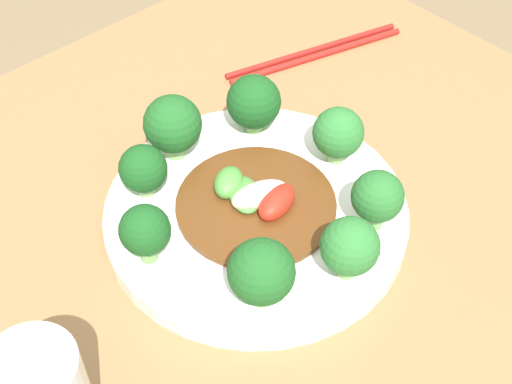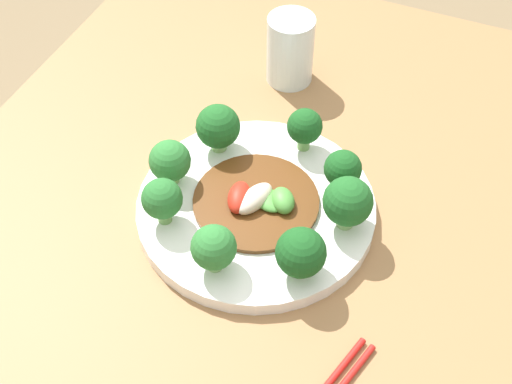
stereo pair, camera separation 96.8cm
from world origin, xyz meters
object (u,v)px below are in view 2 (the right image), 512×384
at_px(broccoli_northwest, 343,169).
at_px(broccoli_east, 214,248).
at_px(broccoli_west, 305,127).
at_px(plate, 256,208).
at_px(drinking_glass, 290,50).
at_px(broccoli_south, 170,161).
at_px(broccoli_north, 348,202).
at_px(broccoli_northeast, 301,253).
at_px(stirfry_center, 257,200).
at_px(broccoli_southeast, 162,199).
at_px(broccoli_southwest, 218,127).

bearing_deg(broccoli_northwest, broccoli_east, -28.43).
bearing_deg(broccoli_west, plate, -9.91).
bearing_deg(drinking_glass, broccoli_west, 27.54).
distance_m(broccoli_south, drinking_glass, 0.26).
relative_size(plate, broccoli_east, 4.73).
bearing_deg(drinking_glass, broccoli_northwest, 36.61).
distance_m(broccoli_north, broccoli_west, 0.13).
bearing_deg(plate, drinking_glass, -167.65).
relative_size(plate, broccoli_northeast, 4.48).
bearing_deg(stirfry_center, broccoli_southeast, -54.52).
bearing_deg(broccoli_northeast, broccoli_south, -109.01).
xyz_separation_m(broccoli_west, broccoli_southwest, (0.04, -0.10, 0.00)).
distance_m(broccoli_west, broccoli_southwest, 0.11).
bearing_deg(broccoli_southwest, drinking_glass, 172.53).
bearing_deg(broccoli_southwest, broccoli_northwest, 89.23).
xyz_separation_m(broccoli_west, broccoli_northeast, (0.18, 0.06, -0.00)).
distance_m(plate, broccoli_south, 0.12).
bearing_deg(broccoli_northwest, broccoli_southwest, -90.77).
relative_size(broccoli_southeast, broccoli_southwest, 0.93).
height_order(broccoli_north, broccoli_southwest, broccoli_north).
xyz_separation_m(plate, drinking_glass, (-0.25, -0.05, 0.04)).
distance_m(broccoli_northeast, drinking_glass, 0.35).
relative_size(broccoli_south, broccoli_northeast, 0.95).
bearing_deg(broccoli_north, broccoli_northeast, -16.26).
bearing_deg(plate, broccoli_northwest, 127.46).
relative_size(broccoli_west, broccoli_southeast, 0.98).
bearing_deg(broccoli_west, broccoli_northeast, 19.23).
bearing_deg(broccoli_south, broccoli_north, 94.78).
relative_size(broccoli_west, drinking_glass, 0.59).
height_order(plate, broccoli_southeast, broccoli_southeast).
bearing_deg(broccoli_north, broccoli_south, -85.22).
xyz_separation_m(broccoli_southeast, drinking_glass, (-0.31, 0.03, -0.00)).
height_order(broccoli_north, stirfry_center, broccoli_north).
relative_size(broccoli_northeast, stirfry_center, 0.42).
relative_size(broccoli_southeast, broccoli_east, 1.01).
relative_size(broccoli_southwest, stirfry_center, 0.44).
relative_size(stirfry_center, drinking_glass, 1.50).
bearing_deg(broccoli_northwest, drinking_glass, -143.39).
distance_m(broccoli_southwest, broccoli_east, 0.18).
xyz_separation_m(broccoli_west, broccoli_east, (0.21, -0.02, -0.00)).
relative_size(broccoli_west, broccoli_southwest, 0.91).
bearing_deg(broccoli_northwest, broccoli_southeast, -53.12).
relative_size(broccoli_southwest, drinking_glass, 0.65).
bearing_deg(drinking_glass, broccoli_east, 7.92).
height_order(plate, broccoli_northeast, broccoli_northeast).
relative_size(broccoli_south, broccoli_northwest, 1.11).
bearing_deg(plate, stirfry_center, 55.65).
xyz_separation_m(broccoli_west, broccoli_southeast, (0.17, -0.11, 0.00)).
distance_m(broccoli_southeast, broccoli_northwest, 0.21).
bearing_deg(broccoli_east, stirfry_center, 175.85).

